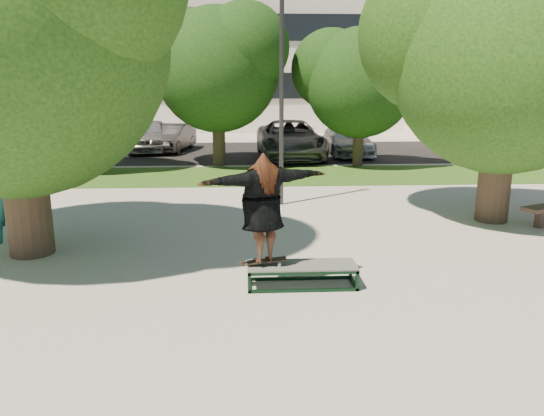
{
  "coord_description": "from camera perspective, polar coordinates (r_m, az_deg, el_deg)",
  "views": [
    {
      "loc": [
        -0.0,
        -9.21,
        3.34
      ],
      "look_at": [
        0.52,
        0.6,
        0.96
      ],
      "focal_mm": 35.0,
      "sensor_mm": 36.0,
      "label": 1
    }
  ],
  "objects": [
    {
      "name": "grind_box",
      "position": [
        8.88,
        3.23,
        -7.2
      ],
      "size": [
        1.8,
        0.6,
        0.38
      ],
      "color": "black",
      "rests_on": "ground"
    },
    {
      "name": "lamppost",
      "position": [
        14.25,
        1.03,
        12.83
      ],
      "size": [
        0.25,
        0.15,
        6.11
      ],
      "color": "#2D2D30",
      "rests_on": "ground"
    },
    {
      "name": "car_silver_a",
      "position": [
        26.24,
        -13.11,
        7.62
      ],
      "size": [
        2.2,
        4.67,
        1.54
      ],
      "primitive_type": "imported",
      "rotation": [
        0.0,
        0.0,
        0.09
      ],
      "color": "#A1A1A6",
      "rests_on": "asphalt_strip"
    },
    {
      "name": "car_silver_b",
      "position": [
        24.76,
        8.08,
        7.27
      ],
      "size": [
        1.97,
        4.67,
        1.35
      ],
      "primitive_type": "imported",
      "rotation": [
        0.0,
        0.0,
        0.02
      ],
      "color": "#BBBCC1",
      "rests_on": "asphalt_strip"
    },
    {
      "name": "office_building",
      "position": [
        41.5,
        -6.13,
        19.96
      ],
      "size": [
        30.0,
        14.12,
        16.0
      ],
      "color": "silver",
      "rests_on": "ground"
    },
    {
      "name": "grass_strip",
      "position": [
        19.03,
        0.04,
        3.52
      ],
      "size": [
        30.0,
        4.0,
        0.02
      ],
      "primitive_type": "cube",
      "color": "#1C4714",
      "rests_on": "ground"
    },
    {
      "name": "asphalt_strip",
      "position": [
        25.43,
        -3.01,
        6.04
      ],
      "size": [
        40.0,
        8.0,
        0.01
      ],
      "primitive_type": "cube",
      "color": "black",
      "rests_on": "ground"
    },
    {
      "name": "car_dark",
      "position": [
        26.07,
        -10.74,
        7.43
      ],
      "size": [
        2.06,
        4.12,
        1.3
      ],
      "primitive_type": "imported",
      "rotation": [
        0.0,
        0.0,
        -0.18
      ],
      "color": "black",
      "rests_on": "asphalt_strip"
    },
    {
      "name": "tree_right",
      "position": [
        13.67,
        23.57,
        15.68
      ],
      "size": [
        6.24,
        5.33,
        6.51
      ],
      "color": "#38281E",
      "rests_on": "ground"
    },
    {
      "name": "bg_tree_left",
      "position": [
        21.33,
        -21.61,
        13.73
      ],
      "size": [
        5.28,
        4.51,
        5.77
      ],
      "color": "#38281E",
      "rests_on": "ground"
    },
    {
      "name": "bg_tree_mid",
      "position": [
        21.33,
        -6.13,
        15.34
      ],
      "size": [
        5.76,
        4.92,
        6.24
      ],
      "color": "#38281E",
      "rests_on": "ground"
    },
    {
      "name": "ground",
      "position": [
        9.8,
        -2.86,
        -6.35
      ],
      "size": [
        120.0,
        120.0,
        0.0
      ],
      "primitive_type": "plane",
      "color": "#AEA8A0",
      "rests_on": "ground"
    },
    {
      "name": "skater_rig",
      "position": [
        8.49,
        -1.03,
        -0.0
      ],
      "size": [
        2.25,
        1.37,
        1.86
      ],
      "rotation": [
        0.0,
        0.0,
        3.52
      ],
      "color": "white",
      "rests_on": "grind_box"
    },
    {
      "name": "bg_tree_right",
      "position": [
        21.25,
        9.29,
        13.83
      ],
      "size": [
        5.04,
        4.31,
        5.43
      ],
      "color": "#38281E",
      "rests_on": "ground"
    },
    {
      "name": "tree_left",
      "position": [
        11.22,
        -26.87,
        17.75
      ],
      "size": [
        6.96,
        5.95,
        7.12
      ],
      "color": "#38281E",
      "rests_on": "ground"
    },
    {
      "name": "car_grey",
      "position": [
        23.39,
        1.96,
        7.39
      ],
      "size": [
        2.83,
        5.92,
        1.63
      ],
      "primitive_type": "imported",
      "rotation": [
        0.0,
        0.0,
        0.02
      ],
      "color": "#57565B",
      "rests_on": "asphalt_strip"
    },
    {
      "name": "bystander",
      "position": [
        12.36,
        -26.78,
        0.93
      ],
      "size": [
        0.79,
        0.64,
        1.88
      ],
      "primitive_type": "imported",
      "rotation": [
        0.0,
        0.0,
        0.31
      ],
      "color": "#19605D",
      "rests_on": "ground"
    }
  ]
}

